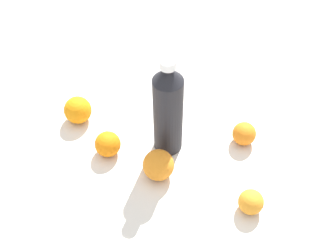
% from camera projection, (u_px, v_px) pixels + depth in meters
% --- Properties ---
extents(ground_plane, '(2.40, 2.40, 0.00)m').
position_uv_depth(ground_plane, '(162.00, 143.00, 1.17)').
color(ground_plane, silver).
extents(water_bottle, '(0.07, 0.07, 0.30)m').
position_uv_depth(water_bottle, '(168.00, 109.00, 1.05)').
color(water_bottle, black).
rests_on(water_bottle, ground_plane).
extents(orange_0, '(0.08, 0.08, 0.08)m').
position_uv_depth(orange_0, '(158.00, 165.00, 1.07)').
color(orange_0, orange).
rests_on(orange_0, ground_plane).
extents(orange_1, '(0.08, 0.08, 0.08)m').
position_uv_depth(orange_1, '(78.00, 110.00, 1.19)').
color(orange_1, orange).
rests_on(orange_1, ground_plane).
extents(orange_2, '(0.06, 0.06, 0.06)m').
position_uv_depth(orange_2, '(244.00, 134.00, 1.15)').
color(orange_2, orange).
rests_on(orange_2, ground_plane).
extents(orange_3, '(0.07, 0.07, 0.07)m').
position_uv_depth(orange_3, '(108.00, 144.00, 1.12)').
color(orange_3, orange).
rests_on(orange_3, ground_plane).
extents(orange_4, '(0.06, 0.06, 0.06)m').
position_uv_depth(orange_4, '(251.00, 202.00, 1.01)').
color(orange_4, orange).
rests_on(orange_4, ground_plane).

